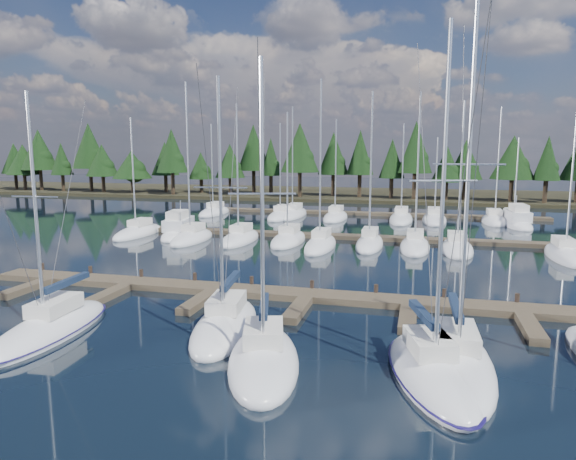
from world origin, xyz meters
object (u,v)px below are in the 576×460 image
(front_sailboat_1, at_px, (51,329))
(motor_yacht_right, at_px, (517,222))
(front_sailboat_4, at_px, (431,372))
(front_sailboat_3, at_px, (264,360))
(main_dock, at_px, (306,298))
(front_sailboat_5, at_px, (457,364))
(motor_yacht_left, at_px, (179,231))
(front_sailboat_2, at_px, (225,325))

(front_sailboat_1, height_order, motor_yacht_right, front_sailboat_1)
(front_sailboat_4, bearing_deg, front_sailboat_3, -175.96)
(front_sailboat_1, bearing_deg, motor_yacht_right, 57.34)
(main_dock, height_order, front_sailboat_4, front_sailboat_4)
(front_sailboat_5, relative_size, motor_yacht_left, 1.65)
(main_dock, bearing_deg, front_sailboat_1, -142.40)
(front_sailboat_4, distance_m, motor_yacht_right, 46.78)
(main_dock, relative_size, motor_yacht_right, 4.89)
(motor_yacht_left, height_order, motor_yacht_right, motor_yacht_left)
(main_dock, relative_size, front_sailboat_1, 3.53)
(front_sailboat_1, distance_m, front_sailboat_2, 8.58)
(main_dock, xyz_separation_m, front_sailboat_4, (7.07, -9.11, 0.09))
(front_sailboat_2, relative_size, motor_yacht_right, 1.47)
(front_sailboat_3, bearing_deg, front_sailboat_5, 11.49)
(front_sailboat_3, distance_m, front_sailboat_4, 6.81)
(front_sailboat_1, distance_m, motor_yacht_left, 29.41)
(front_sailboat_1, relative_size, front_sailboat_5, 0.81)
(motor_yacht_left, bearing_deg, front_sailboat_4, -48.99)
(motor_yacht_right, bearing_deg, front_sailboat_3, -110.80)
(front_sailboat_3, bearing_deg, front_sailboat_2, 130.88)
(front_sailboat_1, relative_size, front_sailboat_3, 0.94)
(front_sailboat_4, xyz_separation_m, front_sailboat_5, (1.04, 1.11, 0.00))
(front_sailboat_3, bearing_deg, front_sailboat_4, 4.04)
(front_sailboat_4, distance_m, motor_yacht_left, 38.57)
(front_sailboat_3, distance_m, motor_yacht_left, 34.90)
(front_sailboat_3, bearing_deg, motor_yacht_left, 122.04)
(front_sailboat_2, xyz_separation_m, motor_yacht_left, (-15.38, 25.96, 0.21))
(front_sailboat_4, bearing_deg, motor_yacht_right, 76.79)
(front_sailboat_5, bearing_deg, motor_yacht_right, 77.75)
(motor_yacht_left, bearing_deg, front_sailboat_3, -57.96)
(front_sailboat_3, relative_size, motor_yacht_left, 1.43)
(front_sailboat_1, bearing_deg, front_sailboat_2, 17.33)
(front_sailboat_4, xyz_separation_m, motor_yacht_right, (10.69, 45.54, 0.20))
(main_dock, xyz_separation_m, front_sailboat_5, (8.11, -7.99, 0.09))
(main_dock, distance_m, motor_yacht_left, 27.08)
(front_sailboat_3, xyz_separation_m, front_sailboat_4, (6.79, 0.48, 0.00))
(front_sailboat_1, xyz_separation_m, front_sailboat_3, (11.33, -1.07, 0.01))
(front_sailboat_2, xyz_separation_m, front_sailboat_3, (3.14, -3.62, 0.00))
(main_dock, relative_size, front_sailboat_4, 3.06)
(front_sailboat_2, bearing_deg, front_sailboat_3, -49.12)
(front_sailboat_3, relative_size, front_sailboat_5, 0.86)
(front_sailboat_2, xyz_separation_m, front_sailboat_4, (9.93, -3.14, 0.01))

